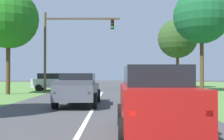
# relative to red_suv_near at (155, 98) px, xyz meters

# --- Properties ---
(ground_plane) EXTENTS (120.00, 120.00, 0.00)m
(ground_plane) POSITION_rel_red_suv_near_xyz_m (-2.17, 8.11, -1.03)
(ground_plane) COLOR #424244
(red_suv_near) EXTENTS (2.16, 4.66, 1.96)m
(red_suv_near) POSITION_rel_red_suv_near_xyz_m (0.00, 0.00, 0.00)
(red_suv_near) COLOR #9E1411
(red_suv_near) RESTS_ON ground_plane
(pickup_truck_lead) EXTENTS (2.22, 5.21, 1.77)m
(pickup_truck_lead) POSITION_rel_red_suv_near_xyz_m (-3.07, 7.24, -0.10)
(pickup_truck_lead) COLOR #4C515B
(pickup_truck_lead) RESTS_ON ground_plane
(traffic_light) EXTENTS (7.28, 0.40, 7.64)m
(traffic_light) POSITION_rel_red_suv_near_xyz_m (-5.75, 18.29, 4.00)
(traffic_light) COLOR brown
(traffic_light) RESTS_ON ground_plane
(keep_moving_sign) EXTENTS (0.60, 0.09, 2.21)m
(keep_moving_sign) POSITION_rel_red_suv_near_xyz_m (3.22, 10.13, 0.39)
(keep_moving_sign) COLOR gray
(keep_moving_sign) RESTS_ON ground_plane
(oak_tree_right) EXTENTS (5.41, 5.41, 10.08)m
(oak_tree_right) POSITION_rel_red_suv_near_xyz_m (7.43, 18.49, 6.32)
(oak_tree_right) COLOR #4C351E
(oak_tree_right) RESTS_ON ground_plane
(crossing_suv_far) EXTENTS (4.33, 2.24, 1.81)m
(crossing_suv_far) POSITION_rel_red_suv_near_xyz_m (-7.46, 21.08, -0.08)
(crossing_suv_far) COLOR silver
(crossing_suv_far) RESTS_ON ground_plane
(extra_tree_1) EXTENTS (4.83, 4.83, 8.53)m
(extra_tree_1) POSITION_rel_red_suv_near_xyz_m (6.85, 25.80, 5.07)
(extra_tree_1) COLOR #4C351E
(extra_tree_1) RESTS_ON ground_plane
(extra_tree_2) EXTENTS (5.12, 5.12, 9.05)m
(extra_tree_2) POSITION_rel_red_suv_near_xyz_m (-10.11, 15.55, 5.44)
(extra_tree_2) COLOR #4C351E
(extra_tree_2) RESTS_ON ground_plane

